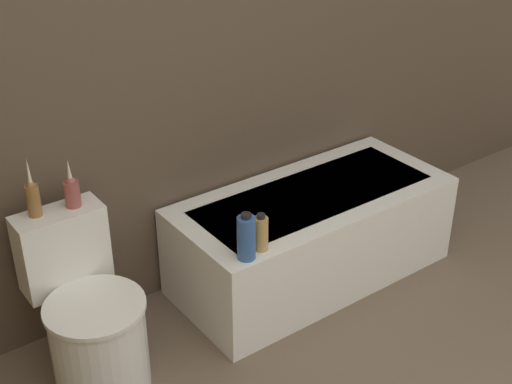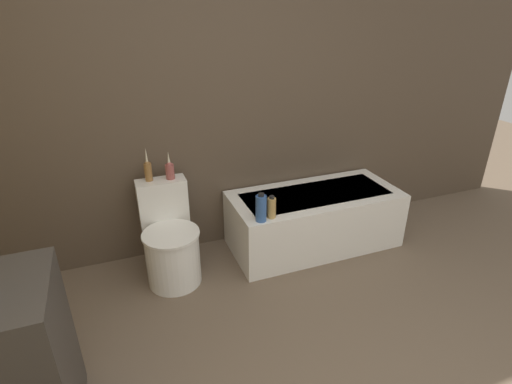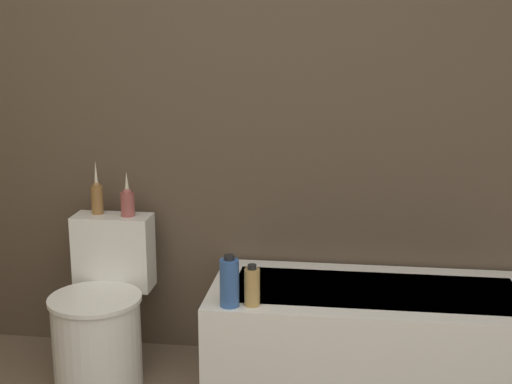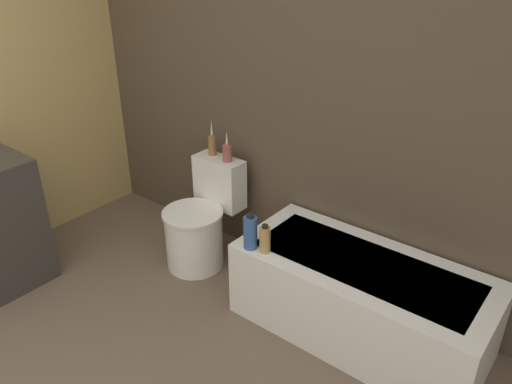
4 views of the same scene
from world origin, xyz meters
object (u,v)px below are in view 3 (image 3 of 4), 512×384
vase_gold (97,196)px  vase_silver (127,201)px  toilet (101,318)px  bathtub (372,340)px  shampoo_bottle_short (252,287)px  shampoo_bottle_tall (229,282)px

vase_gold → vase_silver: 0.16m
toilet → bathtub: bearing=1.4°
shampoo_bottle_short → vase_gold: bearing=151.0°
vase_silver → toilet: bearing=-109.8°
toilet → vase_silver: vase_silver is taller
toilet → vase_gold: bearing=108.2°
bathtub → shampoo_bottle_short: (-0.51, -0.24, 0.32)m
bathtub → shampoo_bottle_tall: bearing=-156.3°
vase_gold → vase_silver: (0.16, -0.02, -0.01)m
vase_silver → shampoo_bottle_tall: 0.75m
vase_gold → shampoo_bottle_tall: 0.89m
toilet → vase_silver: 0.56m
vase_silver → shampoo_bottle_tall: size_ratio=0.98×
bathtub → toilet: 1.24m
toilet → shampoo_bottle_short: bearing=-16.2°
vase_gold → shampoo_bottle_short: (0.81, -0.45, -0.25)m
bathtub → shampoo_bottle_tall: 0.74m
shampoo_bottle_short → vase_silver: bearing=146.7°
vase_silver → shampoo_bottle_short: (0.65, -0.43, -0.23)m
vase_gold → shampoo_bottle_tall: bearing=-33.1°
toilet → shampoo_bottle_tall: size_ratio=3.31×
vase_gold → vase_silver: vase_gold is taller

